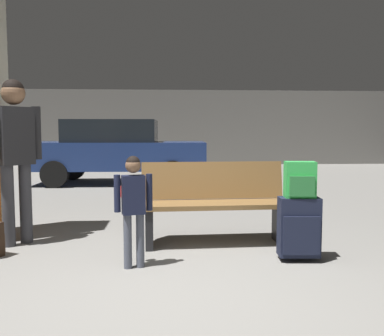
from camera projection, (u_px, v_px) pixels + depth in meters
ground_plane at (167, 208)px, 7.07m from camera, size 18.00×18.00×0.10m
garage_back_wall at (167, 128)px, 15.76m from camera, size 18.00×0.12×2.80m
bench at (215, 203)px, 4.60m from camera, size 1.62×0.60×0.89m
suitcase at (299, 227)px, 3.97m from camera, size 0.39×0.25×0.60m
backpack_bright at (300, 180)px, 3.93m from camera, size 0.29×0.21×0.34m
child at (133, 199)px, 3.73m from camera, size 0.34×0.20×1.01m
adult at (15, 144)px, 4.48m from camera, size 0.45×0.47×1.78m
parked_car_far at (117, 150)px, 10.02m from camera, size 4.15×1.89×1.51m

